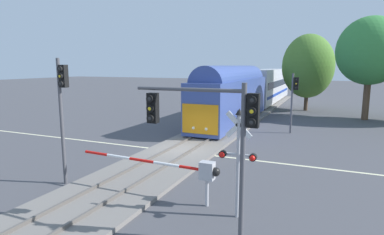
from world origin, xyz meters
TOP-DOWN VIEW (x-y plane):
  - ground_plane at (0.00, 0.00)m, footprint 220.00×220.00m
  - road_centre_stripe at (0.00, 0.00)m, footprint 44.00×0.20m
  - railway_track at (0.00, 0.00)m, footprint 4.40×80.00m
  - commuter_train at (0.00, 20.66)m, footprint 3.04×38.29m
  - crossing_gate_near at (3.44, -6.85)m, footprint 6.53×0.40m
  - crossing_signal_mast at (5.59, -7.31)m, footprint 1.36×0.44m
  - traffic_signal_far_side at (5.81, 8.77)m, footprint 0.53×0.38m
  - traffic_signal_median at (-2.58, -7.22)m, footprint 0.53×0.38m
  - traffic_signal_near_right at (5.12, -8.93)m, footprint 4.06×0.38m
  - elm_centre_background at (5.81, 23.47)m, footprint 6.10×6.10m
  - oak_far_right at (11.88, 18.68)m, footprint 6.47×6.47m

SIDE VIEW (x-z plane):
  - ground_plane at x=0.00m, z-range 0.00..0.00m
  - road_centre_stripe at x=0.00m, z-range 0.00..0.01m
  - railway_track at x=0.00m, z-range -0.06..0.26m
  - crossing_gate_near at x=3.44m, z-range 0.51..2.31m
  - crossing_signal_mast at x=5.59m, z-range 0.44..4.45m
  - commuter_train at x=0.00m, z-range 0.21..5.37m
  - traffic_signal_far_side at x=5.81m, z-range 0.83..5.69m
  - traffic_signal_near_right at x=5.12m, z-range 1.24..6.23m
  - traffic_signal_median at x=-2.58m, z-range 0.98..6.80m
  - elm_centre_background at x=5.81m, z-range 0.78..10.02m
  - oak_far_right at x=11.88m, z-range 1.75..12.05m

